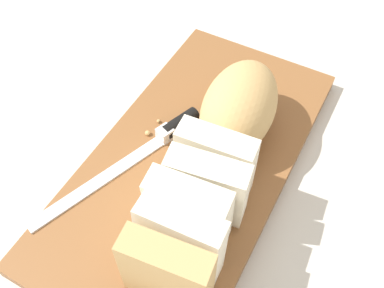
{
  "coord_description": "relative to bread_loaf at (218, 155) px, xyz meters",
  "views": [
    {
      "loc": [
        0.29,
        0.15,
        0.49
      ],
      "look_at": [
        0.0,
        0.0,
        0.05
      ],
      "focal_mm": 40.15,
      "sensor_mm": 36.0,
      "label": 1
    }
  ],
  "objects": [
    {
      "name": "bread_loaf",
      "position": [
        0.0,
        0.0,
        0.0
      ],
      "size": [
        0.34,
        0.13,
        0.1
      ],
      "rotation": [
        0.0,
        0.0,
        0.09
      ],
      "color": "tan",
      "rests_on": "cutting_board"
    },
    {
      "name": "ground_plane",
      "position": [
        -0.01,
        -0.04,
        -0.07
      ],
      "size": [
        3.0,
        3.0,
        0.0
      ],
      "primitive_type": "plane",
      "color": "beige"
    },
    {
      "name": "bread_knife",
      "position": [
        -0.01,
        -0.09,
        -0.04
      ],
      "size": [
        0.25,
        0.11,
        0.02
      ],
      "rotation": [
        0.0,
        0.0,
        -0.37
      ],
      "color": "silver",
      "rests_on": "cutting_board"
    },
    {
      "name": "crumb_stray_right",
      "position": [
        0.05,
        -0.07,
        -0.05
      ],
      "size": [
        0.01,
        0.01,
        0.01
      ],
      "primitive_type": "sphere",
      "color": "tan",
      "rests_on": "cutting_board"
    },
    {
      "name": "crumb_near_knife",
      "position": [
        -0.04,
        -0.04,
        -0.05
      ],
      "size": [
        0.0,
        0.0,
        0.0
      ],
      "primitive_type": "sphere",
      "color": "tan",
      "rests_on": "cutting_board"
    },
    {
      "name": "cutting_board",
      "position": [
        -0.01,
        -0.04,
        -0.06
      ],
      "size": [
        0.48,
        0.25,
        0.02
      ],
      "primitive_type": "cube",
      "rotation": [
        0.0,
        0.0,
        -0.01
      ],
      "color": "brown",
      "rests_on": "ground_plane"
    },
    {
      "name": "crumb_near_loaf",
      "position": [
        -0.04,
        -0.11,
        -0.05
      ],
      "size": [
        0.01,
        0.01,
        0.01
      ],
      "primitive_type": "sphere",
      "color": "tan",
      "rests_on": "cutting_board"
    },
    {
      "name": "crumb_stray_left",
      "position": [
        -0.02,
        -0.11,
        -0.05
      ],
      "size": [
        0.01,
        0.01,
        0.01
      ],
      "primitive_type": "sphere",
      "color": "tan",
      "rests_on": "cutting_board"
    }
  ]
}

